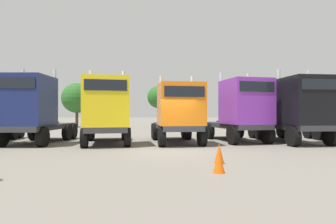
{
  "coord_description": "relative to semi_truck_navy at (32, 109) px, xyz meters",
  "views": [
    {
      "loc": [
        -0.6,
        -12.98,
        1.8
      ],
      "look_at": [
        -0.16,
        4.36,
        1.87
      ],
      "focal_mm": 29.39,
      "sensor_mm": 36.0,
      "label": 1
    }
  ],
  "objects": [
    {
      "name": "oak_far_right",
      "position": [
        19.17,
        17.16,
        1.72
      ],
      "size": [
        3.73,
        3.73,
        5.63
      ],
      "color": "#4C3823",
      "rests_on": "ground"
    },
    {
      "name": "traffic_cone_mid",
      "position": [
        9.43,
        -6.16,
        -1.67
      ],
      "size": [
        0.36,
        0.36,
        0.72
      ],
      "primitive_type": "cone",
      "color": "#F2590C",
      "rests_on": "ground"
    },
    {
      "name": "oak_far_left",
      "position": [
        -3.4,
        19.53,
        1.7
      ],
      "size": [
        3.84,
        3.84,
        5.66
      ],
      "color": "#4C3823",
      "rests_on": "ground"
    },
    {
      "name": "ground",
      "position": [
        7.96,
        -2.87,
        -2.03
      ],
      "size": [
        200.0,
        200.0,
        0.0
      ],
      "primitive_type": "plane",
      "color": "slate"
    },
    {
      "name": "semi_truck_purple",
      "position": [
        12.3,
        0.95,
        -0.02
      ],
      "size": [
        3.65,
        6.36,
        4.39
      ],
      "rotation": [
        0.0,
        0.0,
        -1.37
      ],
      "color": "#333338",
      "rests_on": "ground"
    },
    {
      "name": "traffic_cone_near",
      "position": [
        9.11,
        -7.65,
        -1.71
      ],
      "size": [
        0.36,
        0.36,
        0.64
      ],
      "primitive_type": "cone",
      "color": "#F2590C",
      "rests_on": "ground"
    },
    {
      "name": "semi_truck_navy",
      "position": [
        0.0,
        0.0,
        0.0
      ],
      "size": [
        2.66,
        6.03,
        4.46
      ],
      "rotation": [
        0.0,
        0.0,
        -1.59
      ],
      "color": "#333338",
      "rests_on": "ground"
    },
    {
      "name": "oak_far_centre",
      "position": [
        7.04,
        18.7,
        1.75
      ],
      "size": [
        2.81,
        2.81,
        5.22
      ],
      "color": "#4C3823",
      "rests_on": "ground"
    },
    {
      "name": "semi_truck_yellow",
      "position": [
        4.29,
        -0.25,
        -0.07
      ],
      "size": [
        3.49,
        6.37,
        4.33
      ],
      "rotation": [
        0.0,
        0.0,
        -1.4
      ],
      "color": "#333338",
      "rests_on": "ground"
    },
    {
      "name": "semi_truck_black",
      "position": [
        15.44,
        -0.03,
        -0.06
      ],
      "size": [
        3.09,
        6.54,
        4.42
      ],
      "rotation": [
        0.0,
        0.0,
        -1.48
      ],
      "color": "#333338",
      "rests_on": "ground"
    },
    {
      "name": "semi_truck_orange",
      "position": [
        8.37,
        0.07,
        -0.23
      ],
      "size": [
        3.18,
        6.4,
        4.03
      ],
      "rotation": [
        0.0,
        0.0,
        -1.46
      ],
      "color": "#333338",
      "rests_on": "ground"
    }
  ]
}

